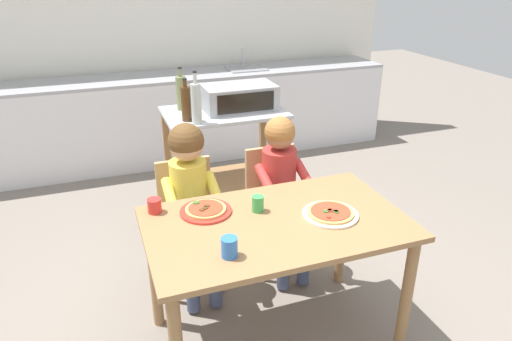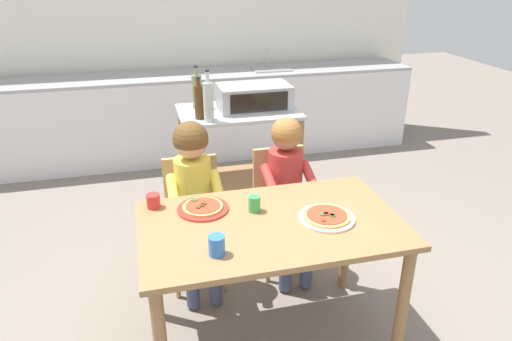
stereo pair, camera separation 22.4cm
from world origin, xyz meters
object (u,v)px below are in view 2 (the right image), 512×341
Objects in this scene: pizza_plate_red_rimmed at (203,208)px; drinking_cup_blue at (217,245)px; dining_chair_right at (282,200)px; child_in_yellow_shirt at (194,187)px; pizza_plate_cream at (327,217)px; dining_chair_left at (194,212)px; bottle_slim_sauce at (197,91)px; bottle_clear_vinegar at (199,101)px; toaster_oven at (254,97)px; bottle_tall_green_wine at (208,102)px; kitchen_island_cart at (239,148)px; child_in_red_shirt at (288,180)px; drinking_cup_red at (153,201)px; dining_table at (271,241)px; drinking_cup_green at (254,204)px.

drinking_cup_blue reaches higher than pizza_plate_red_rimmed.
child_in_yellow_shirt is at bearing -167.75° from dining_chair_right.
dining_chair_right is 2.84× the size of pizza_plate_cream.
bottle_slim_sauce is at bearing 79.17° from dining_chair_left.
pizza_plate_cream is (0.44, -1.33, -0.26)m from bottle_clear_vinegar.
bottle_tall_green_wine reaches higher than toaster_oven.
bottle_tall_green_wine reaches higher than kitchen_island_cart.
child_in_yellow_shirt reaches higher than pizza_plate_cream.
dining_chair_left is 0.77× the size of child_in_red_shirt.
toaster_oven is 1.49m from pizza_plate_cream.
pizza_plate_red_rimmed is 0.26m from drinking_cup_red.
toaster_oven reaches higher than pizza_plate_red_rimmed.
dining_chair_left is 8.73× the size of drinking_cup_blue.
child_in_yellow_shirt is 11.64× the size of drinking_cup_blue.
bottle_clear_vinegar is 0.23× the size of dining_table.
dining_chair_right is at bearing -52.17° from bottle_tall_green_wine.
bottle_tall_green_wine is (-0.38, -0.23, 0.05)m from toaster_oven.
child_in_yellow_shirt reaches higher than kitchen_island_cart.
dining_table is 4.56× the size of pizza_plate_cream.
drinking_cup_blue is (-0.59, -0.91, 0.32)m from dining_chair_right.
drinking_cup_blue is at bearing -97.97° from bottle_tall_green_wine.
bottle_tall_green_wine is 0.35× the size of child_in_red_shirt.
bottle_tall_green_wine reaches higher than dining_table.
child_in_yellow_shirt is (-0.15, -0.71, -0.32)m from bottle_clear_vinegar.
child_in_red_shirt reaches higher than pizza_plate_cream.
pizza_plate_red_rimmed is at bearing -90.03° from dining_chair_left.
bottle_tall_green_wine reaches higher than bottle_slim_sauce.
bottle_tall_green_wine is at bearing 127.83° from dining_chair_right.
dining_chair_right is (0.59, 0.01, 0.00)m from dining_chair_left.
drinking_cup_red is at bearing -121.94° from kitchen_island_cart.
child_in_red_shirt is 12.34× the size of drinking_cup_green.
bottle_clear_vinegar is at bearing 122.18° from bottle_tall_green_wine.
dining_chair_left is at bearing 90.00° from child_in_yellow_shirt.
pizza_plate_cream is at bearing -75.33° from bottle_slim_sauce.
pizza_plate_cream is (-0.00, -0.63, 0.08)m from child_in_red_shirt.
bottle_clear_vinegar is at bearing 82.34° from pizza_plate_red_rimmed.
bottle_slim_sauce is 1.21× the size of pizza_plate_red_rimmed.
kitchen_island_cart is at bearing -25.81° from bottle_slim_sauce.
bottle_slim_sauce is at bearing 113.20° from child_in_red_shirt.
pizza_plate_red_rimmed is 0.42m from drinking_cup_blue.
child_in_yellow_shirt reaches higher than drinking_cup_blue.
bottle_tall_green_wine is at bearing -139.23° from kitchen_island_cart.
bottle_slim_sauce is 1.05m from child_in_yellow_shirt.
child_in_yellow_shirt is (0.00, -0.11, 0.23)m from dining_chair_left.
drinking_cup_red is (-0.39, -0.99, -0.24)m from bottle_clear_vinegar.
drinking_cup_red reaches higher than dining_chair_right.
pizza_plate_red_rimmed is (-0.46, -1.22, 0.17)m from kitchen_island_cart.
child_in_red_shirt is (0.59, 0.01, -0.03)m from child_in_yellow_shirt.
kitchen_island_cart is 0.42m from toaster_oven.
child_in_yellow_shirt is (-0.31, 0.57, 0.07)m from dining_table.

